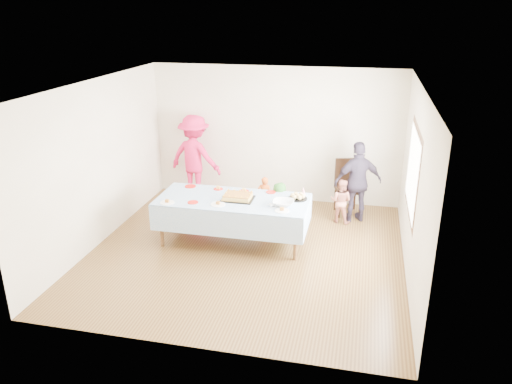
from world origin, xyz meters
The scene contains 22 objects.
ground centered at (0.00, 0.00, 0.00)m, with size 5.00×5.00×0.00m, color #4D3016.
room_walls centered at (0.05, 0.00, 1.77)m, with size 5.04×5.04×2.72m.
party_table centered at (-0.31, 0.33, 0.72)m, with size 2.50×1.10×0.78m.
birthday_cake centered at (-0.22, 0.32, 0.82)m, with size 0.52×0.40×0.09m.
rolls_tray centered at (0.74, 0.55, 0.82)m, with size 0.32×0.32×0.10m.
punch_bowl centered at (0.56, 0.22, 0.82)m, with size 0.34×0.34×0.08m, color silver.
party_hat centered at (0.81, 0.74, 0.86)m, with size 0.09×0.09×0.15m, color silver.
fork_pile centered at (0.39, 0.15, 0.81)m, with size 0.24×0.18×0.07m, color white, non-canonical shape.
plate_red_far_a centered at (-1.19, 0.73, 0.79)m, with size 0.20×0.20×0.01m, color red.
plate_red_far_b centered at (-0.68, 0.71, 0.79)m, with size 0.16×0.16×0.01m, color red.
plate_red_far_c centered at (-0.21, 0.69, 0.79)m, with size 0.18×0.18×0.01m, color red.
plate_red_far_d centered at (0.25, 0.76, 0.79)m, with size 0.17×0.17×0.01m, color red.
plate_red_near centered at (-0.90, 0.02, 0.79)m, with size 0.18×0.18×0.01m, color red.
plate_white_left centered at (-1.30, -0.08, 0.79)m, with size 0.23×0.23×0.01m, color white.
plate_white_mid centered at (-0.47, 0.02, 0.79)m, with size 0.24×0.24×0.01m, color white.
plate_white_right centered at (0.58, -0.01, 0.79)m, with size 0.23×0.23×0.01m, color white.
dining_chair centered at (1.49, 2.07, 0.59)m, with size 0.57×0.57×1.05m.
toddler_left centered at (-0.02, 1.55, 0.39)m, with size 0.28×0.19×0.78m, color #DA581B.
toddler_mid centered at (0.38, 0.90, 0.45)m, with size 0.44×0.29×0.91m, color #2C6822.
toddler_right centered at (1.41, 1.55, 0.42)m, with size 0.40×0.32×0.83m, color #CA745E.
adult_left centered at (-1.61, 2.20, 0.87)m, with size 1.12×0.65×1.74m, color #E31C56.
adult_right centered at (1.69, 1.69, 0.76)m, with size 0.89×0.37×1.51m, color #312838.
Camera 1 is at (1.74, -7.08, 3.80)m, focal length 35.00 mm.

